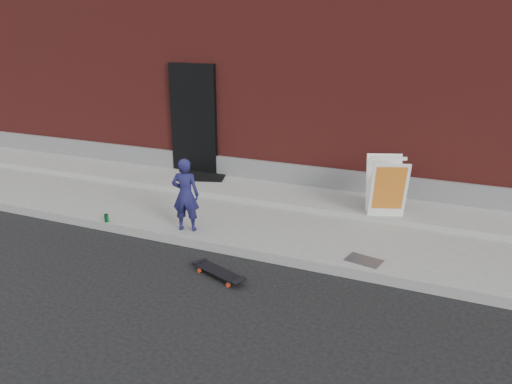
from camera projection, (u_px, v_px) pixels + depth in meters
The scene contains 10 objects.
ground at pixel (250, 259), 7.31m from camera, with size 80.00×80.00×0.00m, color black.
sidewalk at pixel (285, 220), 8.59m from camera, with size 20.00×3.00×0.15m, color slate.
apron at pixel (302, 197), 9.33m from camera, with size 20.00×1.20×0.10m, color gray.
building at pixel (362, 56), 12.60m from camera, with size 20.00×8.10×5.00m.
child at pixel (186, 195), 7.79m from camera, with size 0.43×0.28×1.18m, color #1B1B4B.
skateboard at pixel (218, 272), 6.77m from camera, with size 0.87×0.50×0.10m.
pizza_sign at pixel (386, 186), 8.20m from camera, with size 0.79×0.85×0.98m.
soda_can at pixel (106, 218), 8.27m from camera, with size 0.07×0.07×0.14m, color #1B8B43.
doormat at pixel (202, 175), 10.44m from camera, with size 0.96×0.78×0.03m, color black.
utility_plate at pixel (364, 260), 6.93m from camera, with size 0.47×0.30×0.01m, color #5A5A5F.
Camera 1 is at (2.70, -6.03, 3.27)m, focal length 35.00 mm.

